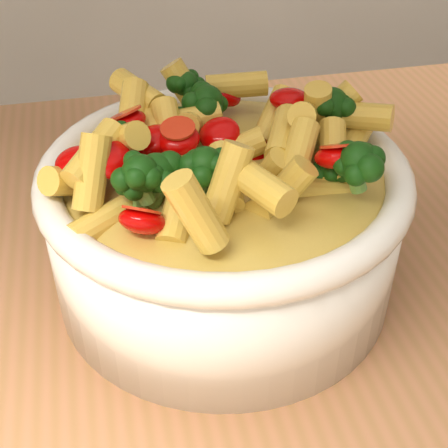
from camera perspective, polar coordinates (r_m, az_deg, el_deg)
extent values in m
cube|color=#AD704A|center=(0.45, 12.62, -11.22)|extent=(1.20, 0.80, 0.04)
cylinder|color=white|center=(0.43, 0.00, -0.49)|extent=(0.23, 0.23, 0.09)
ellipsoid|color=white|center=(0.45, 0.00, -3.42)|extent=(0.22, 0.22, 0.04)
torus|color=white|center=(0.40, 0.00, 4.74)|extent=(0.24, 0.24, 0.02)
ellipsoid|color=#E8BC4F|center=(0.40, 0.00, 4.74)|extent=(0.21, 0.21, 0.02)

